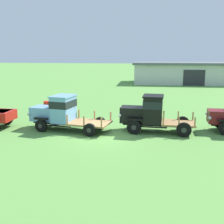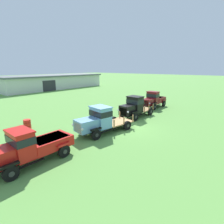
{
  "view_description": "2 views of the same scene",
  "coord_description": "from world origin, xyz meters",
  "px_view_note": "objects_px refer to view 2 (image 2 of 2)",
  "views": [
    {
      "loc": [
        2.75,
        -16.3,
        4.91
      ],
      "look_at": [
        0.37,
        2.08,
        1.0
      ],
      "focal_mm": 45.0,
      "sensor_mm": 36.0,
      "label": 1
    },
    {
      "loc": [
        -12.73,
        -8.36,
        5.31
      ],
      "look_at": [
        0.37,
        2.08,
        1.0
      ],
      "focal_mm": 28.0,
      "sensor_mm": 36.0,
      "label": 2
    }
  ],
  "objects_px": {
    "vintage_truck_midrow_center": "(134,107)",
    "oil_drum_beside_row": "(27,124)",
    "vintage_truck_foreground_near": "(29,147)",
    "vintage_truck_far_side": "(154,100)",
    "farm_shed": "(54,82)",
    "vintage_truck_second_in_line": "(99,120)"
  },
  "relations": [
    {
      "from": "vintage_truck_foreground_near",
      "to": "vintage_truck_far_side",
      "type": "bearing_deg",
      "value": 2.7
    },
    {
      "from": "vintage_truck_foreground_near",
      "to": "vintage_truck_far_side",
      "type": "distance_m",
      "value": 17.44
    },
    {
      "from": "vintage_truck_second_in_line",
      "to": "oil_drum_beside_row",
      "type": "relative_size",
      "value": 6.71
    },
    {
      "from": "farm_shed",
      "to": "vintage_truck_second_in_line",
      "type": "height_order",
      "value": "farm_shed"
    },
    {
      "from": "vintage_truck_far_side",
      "to": "farm_shed",
      "type": "bearing_deg",
      "value": 80.99
    },
    {
      "from": "vintage_truck_foreground_near",
      "to": "oil_drum_beside_row",
      "type": "height_order",
      "value": "vintage_truck_foreground_near"
    },
    {
      "from": "farm_shed",
      "to": "vintage_truck_midrow_center",
      "type": "bearing_deg",
      "value": -109.3
    },
    {
      "from": "farm_shed",
      "to": "vintage_truck_second_in_line",
      "type": "bearing_deg",
      "value": -118.11
    },
    {
      "from": "farm_shed",
      "to": "vintage_truck_second_in_line",
      "type": "xyz_separation_m",
      "value": [
        -16.33,
        -30.58,
        -0.59
      ]
    },
    {
      "from": "vintage_truck_far_side",
      "to": "vintage_truck_midrow_center",
      "type": "bearing_deg",
      "value": -175.0
    },
    {
      "from": "vintage_truck_midrow_center",
      "to": "oil_drum_beside_row",
      "type": "height_order",
      "value": "vintage_truck_midrow_center"
    },
    {
      "from": "vintage_truck_foreground_near",
      "to": "vintage_truck_second_in_line",
      "type": "relative_size",
      "value": 0.88
    },
    {
      "from": "vintage_truck_midrow_center",
      "to": "vintage_truck_far_side",
      "type": "xyz_separation_m",
      "value": [
        5.9,
        0.52,
        -0.13
      ]
    },
    {
      "from": "vintage_truck_foreground_near",
      "to": "oil_drum_beside_row",
      "type": "bearing_deg",
      "value": 65.18
    },
    {
      "from": "vintage_truck_foreground_near",
      "to": "vintage_truck_second_in_line",
      "type": "height_order",
      "value": "vintage_truck_second_in_line"
    },
    {
      "from": "vintage_truck_foreground_near",
      "to": "oil_drum_beside_row",
      "type": "xyz_separation_m",
      "value": [
        2.73,
        5.9,
        -0.6
      ]
    },
    {
      "from": "vintage_truck_midrow_center",
      "to": "oil_drum_beside_row",
      "type": "xyz_separation_m",
      "value": [
        -8.79,
        5.59,
        -0.8
      ]
    },
    {
      "from": "vintage_truck_foreground_near",
      "to": "oil_drum_beside_row",
      "type": "distance_m",
      "value": 6.53
    },
    {
      "from": "oil_drum_beside_row",
      "to": "vintage_truck_foreground_near",
      "type": "bearing_deg",
      "value": -114.82
    },
    {
      "from": "vintage_truck_foreground_near",
      "to": "vintage_truck_far_side",
      "type": "relative_size",
      "value": 1.05
    },
    {
      "from": "vintage_truck_midrow_center",
      "to": "oil_drum_beside_row",
      "type": "distance_m",
      "value": 10.45
    },
    {
      "from": "farm_shed",
      "to": "vintage_truck_foreground_near",
      "type": "height_order",
      "value": "farm_shed"
    }
  ]
}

